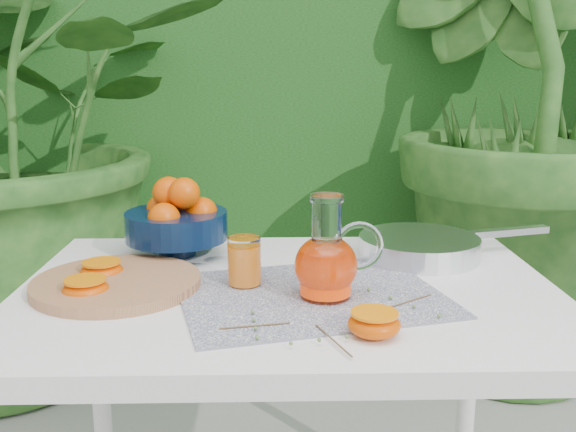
{
  "coord_description": "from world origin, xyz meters",
  "views": [
    {
      "loc": [
        0.01,
        -1.17,
        1.15
      ],
      "look_at": [
        0.04,
        -0.02,
        0.88
      ],
      "focal_mm": 40.0,
      "sensor_mm": 36.0,
      "label": 1
    }
  ],
  "objects_px": {
    "white_table": "(288,327)",
    "cutting_board": "(117,283)",
    "fruit_bowl": "(177,219)",
    "juice_pitcher": "(327,262)",
    "saute_pan": "(421,246)"
  },
  "relations": [
    {
      "from": "white_table",
      "to": "cutting_board",
      "type": "xyz_separation_m",
      "value": [
        -0.32,
        -0.0,
        0.09
      ]
    },
    {
      "from": "white_table",
      "to": "fruit_bowl",
      "type": "bearing_deg",
      "value": 137.51
    },
    {
      "from": "cutting_board",
      "to": "juice_pitcher",
      "type": "xyz_separation_m",
      "value": [
        0.38,
        -0.06,
        0.06
      ]
    },
    {
      "from": "cutting_board",
      "to": "white_table",
      "type": "bearing_deg",
      "value": 0.79
    },
    {
      "from": "fruit_bowl",
      "to": "juice_pitcher",
      "type": "bearing_deg",
      "value": -43.12
    },
    {
      "from": "white_table",
      "to": "juice_pitcher",
      "type": "relative_size",
      "value": 5.46
    },
    {
      "from": "saute_pan",
      "to": "fruit_bowl",
      "type": "bearing_deg",
      "value": 176.06
    },
    {
      "from": "fruit_bowl",
      "to": "juice_pitcher",
      "type": "relative_size",
      "value": 1.52
    },
    {
      "from": "saute_pan",
      "to": "juice_pitcher",
      "type": "bearing_deg",
      "value": -132.03
    },
    {
      "from": "juice_pitcher",
      "to": "saute_pan",
      "type": "xyz_separation_m",
      "value": [
        0.22,
        0.25,
        -0.04
      ]
    },
    {
      "from": "juice_pitcher",
      "to": "fruit_bowl",
      "type": "bearing_deg",
      "value": 136.88
    },
    {
      "from": "cutting_board",
      "to": "juice_pitcher",
      "type": "distance_m",
      "value": 0.39
    },
    {
      "from": "white_table",
      "to": "juice_pitcher",
      "type": "distance_m",
      "value": 0.18
    },
    {
      "from": "white_table",
      "to": "cutting_board",
      "type": "relative_size",
      "value": 3.25
    },
    {
      "from": "fruit_bowl",
      "to": "saute_pan",
      "type": "relative_size",
      "value": 0.59
    }
  ]
}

